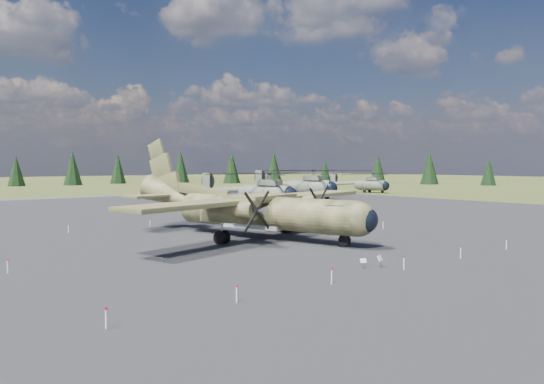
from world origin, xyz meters
TOP-DOWN VIEW (x-y plane):
  - ground at (0.00, 0.00)m, footprint 500.00×500.00m
  - apron at (0.00, 10.00)m, footprint 120.00×120.00m
  - transport_plane at (3.26, 3.34)m, footprint 27.80×24.88m
  - helicopter_near at (23.39, 26.95)m, footprint 24.47×25.27m
  - helicopter_mid at (41.27, 36.82)m, footprint 24.92×26.24m
  - helicopter_far at (65.91, 44.03)m, footprint 20.02×21.08m
  - info_placard_left at (0.43, -11.72)m, footprint 0.42×0.28m
  - info_placard_right at (1.33, -12.22)m, footprint 0.54×0.36m
  - barrier_fence at (-0.46, -0.08)m, footprint 33.12×29.62m
  - treeline at (1.96, 9.09)m, footprint 289.49×292.32m

SIDE VIEW (x-z plane):
  - ground at x=0.00m, z-range 0.00..0.00m
  - apron at x=0.00m, z-range -0.02..0.02m
  - info_placard_left at x=0.43m, z-range 0.10..0.72m
  - barrier_fence at x=-0.46m, z-range 0.08..0.93m
  - info_placard_right at x=1.33m, z-range 0.13..0.91m
  - transport_plane at x=3.26m, z-range -1.96..7.27m
  - helicopter_far at x=65.91m, z-range 0.88..5.10m
  - helicopter_near at x=23.39m, z-range 1.05..6.07m
  - helicopter_mid at x=41.27m, z-range 1.10..6.35m
  - treeline at x=1.96m, z-range -0.75..10.22m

